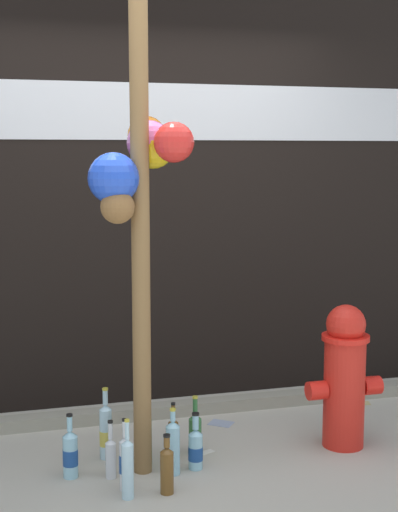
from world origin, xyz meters
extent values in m
plane|color=#ADA899|center=(0.00, 0.00, 0.00)|extent=(14.00, 14.00, 0.00)
cube|color=black|center=(0.00, 1.50, 1.99)|extent=(10.00, 0.20, 3.98)
cube|color=silver|center=(-0.32, 1.40, 1.94)|extent=(5.77, 0.01, 0.36)
cube|color=gray|center=(0.00, 1.06, 0.04)|extent=(8.00, 0.12, 0.08)
cylinder|color=olive|center=(-0.24, 0.28, 1.46)|extent=(0.09, 0.09, 2.92)
sphere|color=orange|center=(-0.17, 0.46, 1.77)|extent=(0.20, 0.20, 0.20)
sphere|color=blue|center=(-0.38, 0.27, 1.55)|extent=(0.26, 0.26, 0.26)
sphere|color=yellow|center=(-0.15, 0.38, 1.71)|extent=(0.22, 0.22, 0.22)
sphere|color=red|center=(-0.08, 0.22, 1.73)|extent=(0.20, 0.20, 0.20)
sphere|color=#D66BB2|center=(-0.17, 0.39, 1.73)|extent=(0.24, 0.24, 0.24)
sphere|color=brown|center=(-0.37, 0.22, 1.41)|extent=(0.17, 0.17, 0.17)
sphere|color=brown|center=(-0.37, 0.22, 1.54)|extent=(0.12, 0.12, 0.12)
sphere|color=brown|center=(-0.41, 0.22, 1.58)|extent=(0.05, 0.05, 0.05)
sphere|color=brown|center=(-0.33, 0.22, 1.58)|extent=(0.05, 0.05, 0.05)
sphere|color=brown|center=(-0.37, 0.17, 1.54)|extent=(0.04, 0.04, 0.04)
cylinder|color=red|center=(0.94, 0.31, 0.31)|extent=(0.24, 0.24, 0.62)
cylinder|color=red|center=(0.94, 0.31, 0.64)|extent=(0.27, 0.27, 0.03)
sphere|color=red|center=(0.94, 0.31, 0.72)|extent=(0.22, 0.22, 0.22)
cylinder|color=red|center=(0.77, 0.31, 0.34)|extent=(0.11, 0.11, 0.11)
cylinder|color=red|center=(1.11, 0.31, 0.34)|extent=(0.11, 0.11, 0.11)
cylinder|color=#93CCE0|center=(-0.10, 0.20, 0.13)|extent=(0.07, 0.07, 0.26)
cone|color=#93CCE0|center=(-0.10, 0.20, 0.27)|extent=(0.07, 0.07, 0.03)
cylinder|color=#93CCE0|center=(-0.10, 0.20, 0.32)|extent=(0.03, 0.03, 0.06)
cylinder|color=gold|center=(-0.10, 0.20, 0.35)|extent=(0.03, 0.03, 0.01)
cylinder|color=brown|center=(-0.18, -0.01, 0.11)|extent=(0.07, 0.07, 0.21)
cone|color=brown|center=(-0.18, -0.01, 0.23)|extent=(0.07, 0.07, 0.03)
cylinder|color=brown|center=(-0.18, -0.01, 0.27)|extent=(0.03, 0.03, 0.05)
cylinder|color=black|center=(-0.18, -0.01, 0.30)|extent=(0.04, 0.04, 0.01)
cylinder|color=brown|center=(-0.05, 0.40, 0.10)|extent=(0.06, 0.06, 0.20)
cone|color=brown|center=(-0.05, 0.40, 0.21)|extent=(0.06, 0.06, 0.02)
cylinder|color=brown|center=(-0.05, 0.40, 0.27)|extent=(0.02, 0.02, 0.08)
cylinder|color=silver|center=(-0.05, 0.40, 0.12)|extent=(0.06, 0.06, 0.07)
cylinder|color=black|center=(-0.05, 0.40, 0.31)|extent=(0.02, 0.02, 0.01)
cylinder|color=#337038|center=(0.09, 0.44, 0.10)|extent=(0.07, 0.07, 0.20)
cone|color=#337038|center=(0.09, 0.44, 0.21)|extent=(0.07, 0.07, 0.03)
cylinder|color=#337038|center=(0.09, 0.44, 0.27)|extent=(0.03, 0.03, 0.09)
cylinder|color=gold|center=(0.09, 0.44, 0.33)|extent=(0.03, 0.03, 0.01)
cylinder|color=#B2DBEA|center=(-0.40, 0.50, 0.14)|extent=(0.07, 0.07, 0.28)
cone|color=#B2DBEA|center=(-0.40, 0.50, 0.29)|extent=(0.07, 0.07, 0.03)
cylinder|color=#B2DBEA|center=(-0.40, 0.50, 0.35)|extent=(0.03, 0.03, 0.08)
cylinder|color=#D8C64C|center=(-0.40, 0.50, 0.12)|extent=(0.07, 0.07, 0.09)
cylinder|color=gold|center=(-0.40, 0.50, 0.40)|extent=(0.03, 0.03, 0.01)
cylinder|color=#B2DBEA|center=(-0.38, -0.01, 0.14)|extent=(0.06, 0.06, 0.28)
cone|color=#B2DBEA|center=(-0.38, -0.01, 0.29)|extent=(0.06, 0.06, 0.02)
cylinder|color=#B2DBEA|center=(-0.38, -0.01, 0.34)|extent=(0.02, 0.02, 0.09)
cylinder|color=gold|center=(-0.38, -0.01, 0.40)|extent=(0.02, 0.02, 0.01)
cylinder|color=silver|center=(-0.21, 0.47, 0.11)|extent=(0.06, 0.06, 0.21)
cone|color=silver|center=(-0.21, 0.47, 0.23)|extent=(0.06, 0.06, 0.02)
cylinder|color=silver|center=(-0.21, 0.47, 0.27)|extent=(0.03, 0.03, 0.07)
cylinder|color=silver|center=(-0.21, 0.47, 0.13)|extent=(0.06, 0.06, 0.06)
cylinder|color=black|center=(-0.21, 0.47, 0.31)|extent=(0.03, 0.03, 0.01)
cylinder|color=#337038|center=(-0.21, 0.36, 0.13)|extent=(0.06, 0.06, 0.25)
cone|color=#337038|center=(-0.21, 0.36, 0.27)|extent=(0.06, 0.06, 0.03)
cylinder|color=#337038|center=(-0.21, 0.36, 0.31)|extent=(0.03, 0.03, 0.07)
cylinder|color=gold|center=(-0.21, 0.36, 0.35)|extent=(0.03, 0.03, 0.01)
cylinder|color=silver|center=(-0.42, 0.24, 0.09)|extent=(0.06, 0.06, 0.19)
cone|color=silver|center=(-0.42, 0.24, 0.20)|extent=(0.06, 0.06, 0.02)
cylinder|color=silver|center=(-0.42, 0.24, 0.25)|extent=(0.02, 0.02, 0.09)
cylinder|color=black|center=(-0.42, 0.24, 0.30)|extent=(0.03, 0.03, 0.01)
cylinder|color=#93CCE0|center=(0.04, 0.23, 0.09)|extent=(0.08, 0.08, 0.19)
cone|color=#93CCE0|center=(0.04, 0.23, 0.20)|extent=(0.08, 0.08, 0.03)
cylinder|color=#93CCE0|center=(0.04, 0.23, 0.26)|extent=(0.03, 0.03, 0.08)
cylinder|color=#1E478C|center=(0.04, 0.23, 0.09)|extent=(0.08, 0.08, 0.07)
cylinder|color=black|center=(0.04, 0.23, 0.30)|extent=(0.04, 0.04, 0.01)
cylinder|color=#93CCE0|center=(-0.62, 0.31, 0.11)|extent=(0.08, 0.08, 0.22)
cone|color=#93CCE0|center=(-0.62, 0.31, 0.24)|extent=(0.08, 0.08, 0.03)
cylinder|color=#93CCE0|center=(-0.62, 0.31, 0.29)|extent=(0.03, 0.03, 0.08)
cylinder|color=#1E478C|center=(-0.62, 0.31, 0.11)|extent=(0.08, 0.08, 0.09)
cylinder|color=black|center=(-0.62, 0.31, 0.34)|extent=(0.03, 0.03, 0.01)
cylinder|color=silver|center=(-0.37, 0.08, 0.13)|extent=(0.06, 0.06, 0.25)
cone|color=silver|center=(-0.37, 0.08, 0.26)|extent=(0.06, 0.06, 0.02)
cylinder|color=silver|center=(-0.37, 0.08, 0.32)|extent=(0.02, 0.02, 0.08)
cylinder|color=#1E478C|center=(-0.37, 0.08, 0.14)|extent=(0.06, 0.06, 0.09)
cylinder|color=black|center=(-0.37, 0.08, 0.37)|extent=(0.02, 0.02, 0.01)
cube|color=silver|center=(0.15, 0.43, 0.00)|extent=(0.11, 0.08, 0.01)
cube|color=#8C99B2|center=(0.37, 0.84, 0.00)|extent=(0.18, 0.17, 0.01)
cube|color=tan|center=(1.41, 0.94, 0.00)|extent=(0.09, 0.09, 0.01)
camera|label=1|loc=(-0.98, -3.46, 1.68)|focal=52.77mm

